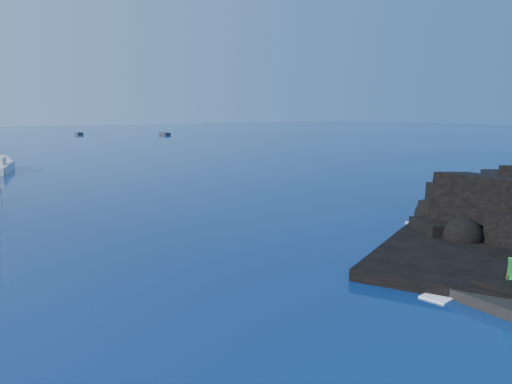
% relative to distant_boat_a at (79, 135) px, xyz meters
% --- Properties ---
extents(surf_foam, '(10.00, 8.00, 0.06)m').
position_rel_distant_boat_a_xyz_m(surf_foam, '(-23.17, -118.24, 0.00)').
color(surf_foam, white).
rests_on(surf_foam, ground).
extents(distant_boat_a, '(1.89, 4.54, 0.59)m').
position_rel_distant_boat_a_xyz_m(distant_boat_a, '(0.00, 0.00, 0.00)').
color(distant_boat_a, '#292A2E').
rests_on(distant_boat_a, ground).
extents(distant_boat_b, '(1.90, 4.63, 0.60)m').
position_rel_distant_boat_a_xyz_m(distant_boat_b, '(16.64, -15.01, 0.00)').
color(distant_boat_b, '#242529').
rests_on(distant_boat_b, ground).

